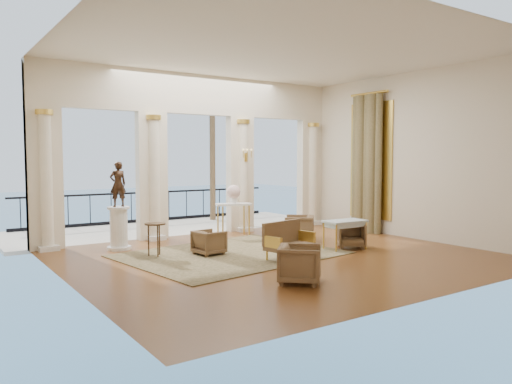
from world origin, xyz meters
TOP-DOWN VIEW (x-y plane):
  - floor at (0.00, 0.00)m, footprint 9.00×9.00m
  - room_walls at (0.00, -1.12)m, footprint 9.00×9.00m
  - arcade at (-0.00, 3.82)m, footprint 9.00×0.56m
  - terrace at (0.00, 5.80)m, footprint 10.00×3.60m
  - balustrade at (0.00, 7.40)m, footprint 9.00×0.06m
  - palm_tree at (2.00, 6.60)m, footprint 2.00×2.00m
  - curtain at (4.28, 1.50)m, footprint 0.33×1.40m
  - window_frame at (4.47, 1.50)m, footprint 0.04×1.60m
  - wall_sconce at (1.40, 3.51)m, footprint 0.30×0.11m
  - rug at (-0.78, 0.80)m, footprint 5.00×4.13m
  - armchair_a at (-1.11, -2.07)m, footprint 0.98×0.98m
  - armchair_b at (2.10, -0.09)m, footprint 0.87×0.86m
  - armchair_c at (1.69, 1.40)m, footprint 0.99×1.00m
  - armchair_d at (-1.20, 1.06)m, footprint 0.64×0.67m
  - settee at (0.03, -0.21)m, footprint 1.29×0.75m
  - game_table at (1.83, -0.16)m, footprint 1.05×0.61m
  - pedestal at (-2.67, 2.85)m, footprint 0.56×0.56m
  - statue at (-2.67, 2.85)m, footprint 0.39×0.26m
  - console_table at (0.68, 3.05)m, footprint 1.04×0.67m
  - urn at (0.68, 3.05)m, footprint 0.39×0.39m
  - side_table at (-2.29, 1.53)m, footprint 0.46×0.46m

SIDE VIEW (x-z plane):
  - terrace at x=0.00m, z-range -0.10..0.00m
  - floor at x=0.00m, z-range 0.00..0.00m
  - rug at x=-0.78m, z-range 0.00..0.02m
  - armchair_d at x=-1.20m, z-range 0.00..0.62m
  - armchair_b at x=2.10m, z-range 0.00..0.66m
  - armchair_a at x=-1.11m, z-range 0.00..0.74m
  - armchair_c at x=1.69m, z-range 0.00..0.75m
  - settee at x=0.03m, z-range 0.00..0.80m
  - balustrade at x=0.00m, z-range -0.11..0.92m
  - pedestal at x=-2.67m, z-range -0.02..1.01m
  - game_table at x=1.83m, z-range 0.28..0.97m
  - side_table at x=-2.29m, z-range 0.27..1.02m
  - console_table at x=0.68m, z-range 0.30..1.22m
  - urn at x=0.68m, z-range 0.96..1.47m
  - statue at x=-2.67m, z-range 1.03..2.10m
  - curtain at x=4.28m, z-range -0.03..4.06m
  - window_frame at x=4.47m, z-range 0.40..3.80m
  - wall_sconce at x=1.40m, z-range 2.06..2.40m
  - arcade at x=0.00m, z-range 0.33..4.83m
  - room_walls at x=0.00m, z-range -1.62..7.38m
  - palm_tree at x=2.00m, z-range 1.84..6.34m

